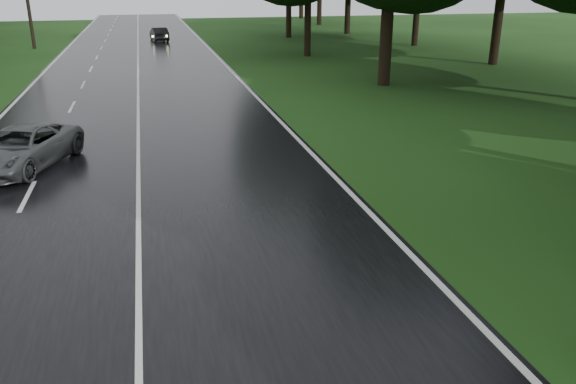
% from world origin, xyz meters
% --- Properties ---
extents(ground, '(160.00, 160.00, 0.00)m').
position_xyz_m(ground, '(0.00, 0.00, 0.00)').
color(ground, '#1D4414').
rests_on(ground, ground).
extents(road, '(12.00, 140.00, 0.04)m').
position_xyz_m(road, '(0.00, 20.00, 0.02)').
color(road, black).
rests_on(road, ground).
extents(lane_center, '(0.12, 140.00, 0.01)m').
position_xyz_m(lane_center, '(0.00, 20.00, 0.04)').
color(lane_center, silver).
rests_on(lane_center, road).
extents(grey_car, '(3.73, 5.12, 1.29)m').
position_xyz_m(grey_car, '(-3.53, 10.78, 0.69)').
color(grey_car, '#4B4F50').
rests_on(grey_car, road).
extents(far_car, '(1.75, 3.89, 1.24)m').
position_xyz_m(far_car, '(1.97, 48.68, 0.66)').
color(far_car, black).
rests_on(far_car, road).
extents(utility_pole_far, '(1.80, 0.28, 10.71)m').
position_xyz_m(utility_pole_far, '(-8.50, 45.44, 0.00)').
color(utility_pole_far, black).
rests_on(utility_pole_far, ground).
extents(tree_right_d, '(9.79, 9.79, 15.30)m').
position_xyz_m(tree_right_d, '(13.45, 22.16, 0.00)').
color(tree_right_d, black).
rests_on(tree_right_d, ground).
extents(tree_right_e, '(9.34, 9.34, 14.59)m').
position_xyz_m(tree_right_e, '(12.64, 35.31, 0.00)').
color(tree_right_e, black).
rests_on(tree_right_e, ground).
extents(tree_right_f, '(10.89, 10.89, 17.02)m').
position_xyz_m(tree_right_f, '(14.63, 49.49, 0.00)').
color(tree_right_f, black).
rests_on(tree_right_f, ground).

